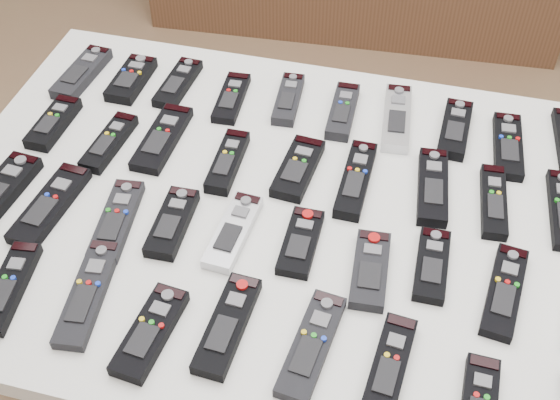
% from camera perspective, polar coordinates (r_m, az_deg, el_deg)
% --- Properties ---
extents(ground, '(4.00, 4.00, 0.00)m').
position_cam_1_polar(ground, '(1.94, 2.02, -14.97)').
color(ground, '#8E6248').
rests_on(ground, ground).
extents(table, '(1.25, 0.88, 0.78)m').
position_cam_1_polar(table, '(1.31, -0.00, -2.36)').
color(table, white).
rests_on(table, ground).
extents(remote_0, '(0.07, 0.18, 0.02)m').
position_cam_1_polar(remote_0, '(1.61, -15.80, 9.89)').
color(remote_0, black).
rests_on(remote_0, table).
extents(remote_1, '(0.06, 0.15, 0.02)m').
position_cam_1_polar(remote_1, '(1.56, -12.00, 9.58)').
color(remote_1, black).
rests_on(remote_1, table).
extents(remote_2, '(0.06, 0.16, 0.02)m').
position_cam_1_polar(remote_2, '(1.54, -8.29, 9.37)').
color(remote_2, black).
rests_on(remote_2, table).
extents(remote_3, '(0.06, 0.16, 0.02)m').
position_cam_1_polar(remote_3, '(1.49, -3.97, 8.28)').
color(remote_3, black).
rests_on(remote_3, table).
extents(remote_4, '(0.06, 0.16, 0.02)m').
position_cam_1_polar(remote_4, '(1.48, 0.68, 8.19)').
color(remote_4, black).
rests_on(remote_4, table).
extents(remote_5, '(0.05, 0.17, 0.02)m').
position_cam_1_polar(remote_5, '(1.45, 5.12, 7.19)').
color(remote_5, black).
rests_on(remote_5, table).
extents(remote_6, '(0.07, 0.20, 0.02)m').
position_cam_1_polar(remote_6, '(1.45, 9.46, 6.59)').
color(remote_6, '#B7B7BC').
rests_on(remote_6, table).
extents(remote_7, '(0.06, 0.17, 0.02)m').
position_cam_1_polar(remote_7, '(1.44, 14.03, 5.61)').
color(remote_7, black).
rests_on(remote_7, table).
extents(remote_8, '(0.06, 0.18, 0.02)m').
position_cam_1_polar(remote_8, '(1.44, 18.03, 4.19)').
color(remote_8, black).
rests_on(remote_8, table).
extents(remote_10, '(0.05, 0.15, 0.02)m').
position_cam_1_polar(remote_10, '(1.49, -17.92, 5.98)').
color(remote_10, black).
rests_on(remote_10, table).
extents(remote_11, '(0.06, 0.16, 0.02)m').
position_cam_1_polar(remote_11, '(1.41, -13.71, 4.58)').
color(remote_11, black).
rests_on(remote_11, table).
extents(remote_12, '(0.06, 0.19, 0.02)m').
position_cam_1_polar(remote_12, '(1.40, -9.55, 4.98)').
color(remote_12, black).
rests_on(remote_12, table).
extents(remote_13, '(0.05, 0.16, 0.02)m').
position_cam_1_polar(remote_13, '(1.33, -4.29, 3.13)').
color(remote_13, black).
rests_on(remote_13, table).
extents(remote_14, '(0.07, 0.16, 0.02)m').
position_cam_1_polar(remote_14, '(1.32, 1.48, 2.60)').
color(remote_14, black).
rests_on(remote_14, table).
extents(remote_15, '(0.05, 0.19, 0.02)m').
position_cam_1_polar(remote_15, '(1.30, 6.17, 1.66)').
color(remote_15, black).
rests_on(remote_15, table).
extents(remote_16, '(0.07, 0.19, 0.02)m').
position_cam_1_polar(remote_16, '(1.31, 12.31, 1.07)').
color(remote_16, black).
rests_on(remote_16, table).
extents(remote_17, '(0.05, 0.17, 0.02)m').
position_cam_1_polar(remote_17, '(1.32, 16.97, -0.11)').
color(remote_17, black).
rests_on(remote_17, table).
extents(remote_19, '(0.08, 0.18, 0.02)m').
position_cam_1_polar(remote_19, '(1.37, -21.70, 0.74)').
color(remote_19, black).
rests_on(remote_19, table).
extents(remote_20, '(0.07, 0.20, 0.02)m').
position_cam_1_polar(remote_20, '(1.32, -18.18, -0.38)').
color(remote_20, black).
rests_on(remote_20, table).
extents(remote_21, '(0.07, 0.19, 0.02)m').
position_cam_1_polar(remote_21, '(1.26, -13.13, -1.59)').
color(remote_21, black).
rests_on(remote_21, table).
extents(remote_22, '(0.06, 0.15, 0.02)m').
position_cam_1_polar(remote_22, '(1.24, -8.75, -1.84)').
color(remote_22, black).
rests_on(remote_22, table).
extents(remote_23, '(0.06, 0.17, 0.02)m').
position_cam_1_polar(remote_23, '(1.21, -3.82, -2.57)').
color(remote_23, '#B7B7BC').
rests_on(remote_23, table).
extents(remote_24, '(0.06, 0.14, 0.02)m').
position_cam_1_polar(remote_24, '(1.20, 1.69, -3.44)').
color(remote_24, black).
rests_on(remote_24, table).
extents(remote_25, '(0.07, 0.16, 0.02)m').
position_cam_1_polar(remote_25, '(1.17, 7.34, -5.65)').
color(remote_25, black).
rests_on(remote_25, table).
extents(remote_26, '(0.05, 0.15, 0.02)m').
position_cam_1_polar(remote_26, '(1.19, 12.24, -5.19)').
color(remote_26, black).
rests_on(remote_26, table).
extents(remote_27, '(0.07, 0.19, 0.02)m').
position_cam_1_polar(remote_27, '(1.19, 17.78, -7.08)').
color(remote_27, black).
rests_on(remote_27, table).
extents(remote_30, '(0.07, 0.18, 0.02)m').
position_cam_1_polar(remote_30, '(1.22, -21.15, -6.62)').
color(remote_30, black).
rests_on(remote_30, table).
extents(remote_31, '(0.08, 0.21, 0.02)m').
position_cam_1_polar(remote_31, '(1.17, -15.32, -7.29)').
color(remote_31, black).
rests_on(remote_31, table).
extents(remote_32, '(0.07, 0.17, 0.02)m').
position_cam_1_polar(remote_32, '(1.10, -10.50, -10.51)').
color(remote_32, black).
rests_on(remote_32, table).
extents(remote_33, '(0.06, 0.18, 0.02)m').
position_cam_1_polar(remote_33, '(1.10, -4.28, -10.08)').
color(remote_33, black).
rests_on(remote_33, table).
extents(remote_34, '(0.07, 0.19, 0.02)m').
position_cam_1_polar(remote_34, '(1.08, 2.57, -11.72)').
color(remote_34, black).
rests_on(remote_34, table).
extents(remote_35, '(0.06, 0.18, 0.02)m').
position_cam_1_polar(remote_35, '(1.07, 8.87, -13.23)').
color(remote_35, black).
rests_on(remote_35, table).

